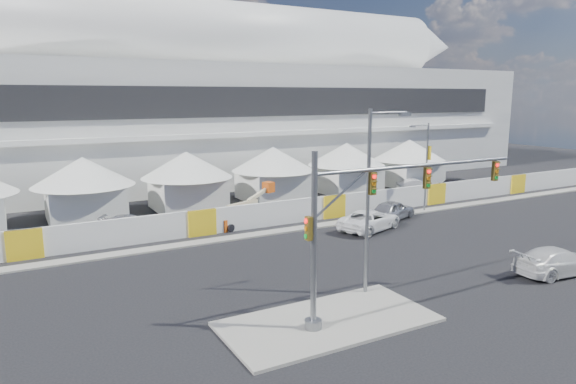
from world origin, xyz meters
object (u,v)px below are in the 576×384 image
lot_car_a (416,186)px  lot_car_c (131,224)px  traffic_mast (362,224)px  boom_lift (240,216)px  streetlight_curb (425,161)px  sedan_silver (392,210)px  pickup_near (557,261)px  streetlight_median (372,189)px  pickup_curb (370,220)px  lot_car_b (456,184)px

lot_car_a → lot_car_c: lot_car_a is taller
traffic_mast → boom_lift: (2.11, 18.89, -3.84)m
traffic_mast → boom_lift: traffic_mast is taller
streetlight_curb → sedan_silver: bearing=-166.2°
sedan_silver → boom_lift: size_ratio=0.77×
lot_car_a → traffic_mast: (-25.27, -23.54, 3.99)m
pickup_near → lot_car_c: bearing=49.0°
pickup_near → streetlight_curb: (4.96, 16.46, 3.88)m
streetlight_curb → streetlight_median: bearing=-140.9°
traffic_mast → pickup_curb: bearing=50.6°
sedan_silver → streetlight_median: (-12.02, -12.36, 4.85)m
lot_car_b → streetlight_median: 33.68m
lot_car_c → traffic_mast: 22.67m
pickup_near → lot_car_b: size_ratio=1.26×
streetlight_median → streetlight_curb: bearing=39.1°
pickup_near → boom_lift: (-11.93, 19.46, 0.04)m
sedan_silver → streetlight_median: streetlight_median is taller
lot_car_a → streetlight_median: size_ratio=0.44×
lot_car_b → boom_lift: 27.55m
lot_car_a → streetlight_curb: (-6.26, -7.66, 3.99)m
lot_car_c → streetlight_median: streetlight_median is taller
lot_car_b → streetlight_curb: 12.69m
pickup_curb → streetlight_curb: (8.36, 2.91, 3.87)m
streetlight_median → streetlight_curb: (16.58, 13.48, -1.01)m
pickup_curb → lot_car_a: size_ratio=1.39×
streetlight_curb → boom_lift: size_ratio=1.25×
sedan_silver → traffic_mast: (-14.45, -14.76, 3.84)m
lot_car_b → streetlight_curb: size_ratio=0.55×
pickup_curb → streetlight_curb: bearing=-90.4°
lot_car_b → boom_lift: (-27.39, -2.94, 0.09)m
pickup_curb → streetlight_median: bearing=122.5°
sedan_silver → traffic_mast: 21.01m
sedan_silver → lot_car_a: size_ratio=1.17×
lot_car_c → lot_car_a: bearing=-58.1°
boom_lift → pickup_curb: bearing=-55.8°
pickup_near → lot_car_a: pickup_near is taller
sedan_silver → pickup_curb: size_ratio=0.85×
pickup_near → streetlight_curb: size_ratio=0.70×
pickup_near → lot_car_b: 27.22m
lot_car_a → streetlight_median: streetlight_median is taller
lot_car_c → streetlight_curb: size_ratio=0.56×
sedan_silver → pickup_curb: sedan_silver is taller
pickup_near → traffic_mast: 14.58m
traffic_mast → sedan_silver: bearing=45.6°
pickup_curb → traffic_mast: size_ratio=0.48×
pickup_near → streetlight_curb: streetlight_curb is taller
pickup_near → traffic_mast: bearing=94.3°
sedan_silver → lot_car_c: bearing=51.7°
pickup_curb → boom_lift: boom_lift is taller
lot_car_c → traffic_mast: traffic_mast is taller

